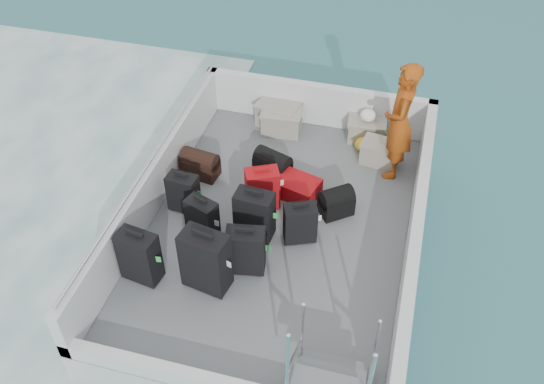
{
  "coord_description": "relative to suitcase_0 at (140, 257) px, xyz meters",
  "views": [
    {
      "loc": [
        1.37,
        -5.4,
        6.4
      ],
      "look_at": [
        -0.15,
        0.25,
        1.0
      ],
      "focal_mm": 40.0,
      "sensor_mm": 36.0,
      "label": 1
    }
  ],
  "objects": [
    {
      "name": "suitcase_2",
      "position": [
        0.06,
        1.25,
        -0.07
      ],
      "size": [
        0.42,
        0.28,
        0.58
      ],
      "primitive_type": "cube",
      "rotation": [
        0.0,
        0.0,
        -0.1
      ],
      "color": "black",
      "rests_on": "deck"
    },
    {
      "name": "suitcase_3",
      "position": [
        0.8,
        0.1,
        0.05
      ],
      "size": [
        0.6,
        0.41,
        0.83
      ],
      "primitive_type": "cube",
      "rotation": [
        0.0,
        0.0,
        -0.18
      ],
      "color": "black",
      "rests_on": "deck"
    },
    {
      "name": "suitcase_4",
      "position": [
        1.12,
        1.03,
        -0.01
      ],
      "size": [
        0.5,
        0.32,
        0.71
      ],
      "primitive_type": "cube",
      "rotation": [
        0.0,
        0.0,
        -0.07
      ],
      "color": "black",
      "rests_on": "deck"
    },
    {
      "name": "white_bag",
      "position": [
        2.2,
        3.44,
        0.05
      ],
      "size": [
        0.24,
        0.24,
        0.18
      ],
      "primitive_type": "ellipsoid",
      "color": "white",
      "rests_on": "crate_2"
    },
    {
      "name": "suitcase_8",
      "position": [
        1.44,
        1.93,
        -0.23
      ],
      "size": [
        0.74,
        0.58,
        0.26
      ],
      "primitive_type": "cube",
      "rotation": [
        0.0,
        0.0,
        1.3
      ],
      "color": "#B60E15",
      "rests_on": "deck"
    },
    {
      "name": "deck",
      "position": [
        1.38,
        1.24,
        -0.37
      ],
      "size": [
        3.3,
        4.7,
        0.02
      ],
      "primitive_type": "cube",
      "color": "slate",
      "rests_on": "ferry_hull"
    },
    {
      "name": "suitcase_1",
      "position": [
        0.48,
        0.84,
        -0.06
      ],
      "size": [
        0.46,
        0.35,
        0.6
      ],
      "primitive_type": "cube",
      "rotation": [
        0.0,
        0.0,
        -0.35
      ],
      "color": "black",
      "rests_on": "deck"
    },
    {
      "name": "duffel_2",
      "position": [
        2.05,
        1.71,
        -0.2
      ],
      "size": [
        0.52,
        0.5,
        0.32
      ],
      "primitive_type": null,
      "rotation": [
        0.0,
        0.0,
        0.66
      ],
      "color": "black",
      "rests_on": "deck"
    },
    {
      "name": "suitcase_0",
      "position": [
        0.0,
        0.0,
        0.0
      ],
      "size": [
        0.5,
        0.34,
        0.72
      ],
      "primitive_type": "cube",
      "rotation": [
        0.0,
        0.0,
        -0.16
      ],
      "color": "black",
      "rests_on": "deck"
    },
    {
      "name": "crate_0",
      "position": [
        0.79,
        3.44,
        -0.18
      ],
      "size": [
        0.69,
        0.55,
        0.37
      ],
      "primitive_type": "cube",
      "rotation": [
        0.0,
        0.0,
        -0.24
      ],
      "color": "#9D9589",
      "rests_on": "deck"
    },
    {
      "name": "duffel_1",
      "position": [
        1.03,
        2.24,
        -0.2
      ],
      "size": [
        0.59,
        0.46,
        0.32
      ],
      "primitive_type": null,
      "rotation": [
        0.0,
        0.0,
        -0.35
      ],
      "color": "black",
      "rests_on": "deck"
    },
    {
      "name": "ferry_hull",
      "position": [
        1.38,
        1.24,
        -0.68
      ],
      "size": [
        3.6,
        5.0,
        0.6
      ],
      "primitive_type": "cube",
      "color": "silver",
      "rests_on": "ground"
    },
    {
      "name": "duffel_0",
      "position": [
        0.02,
        1.98,
        -0.2
      ],
      "size": [
        0.56,
        0.37,
        0.32
      ],
      "primitive_type": null,
      "rotation": [
        0.0,
        0.0,
        -0.15
      ],
      "color": "black",
      "rests_on": "deck"
    },
    {
      "name": "suitcase_5",
      "position": [
        1.06,
        1.58,
        -0.05
      ],
      "size": [
        0.51,
        0.43,
        0.61
      ],
      "primitive_type": "cube",
      "rotation": [
        0.0,
        0.0,
        0.45
      ],
      "color": "#B60E15",
      "rests_on": "deck"
    },
    {
      "name": "crate_2",
      "position": [
        2.2,
        3.44,
        -0.2
      ],
      "size": [
        0.57,
        0.42,
        0.32
      ],
      "primitive_type": "cube",
      "rotation": [
        0.0,
        0.0,
        0.1
      ],
      "color": "#9D9589",
      "rests_on": "deck"
    },
    {
      "name": "suitcase_6",
      "position": [
        1.17,
        0.45,
        -0.04
      ],
      "size": [
        0.5,
        0.35,
        0.64
      ],
      "primitive_type": "cube",
      "rotation": [
        0.0,
        0.0,
        0.18
      ],
      "color": "black",
      "rests_on": "deck"
    },
    {
      "name": "deck_fittings",
      "position": [
        1.72,
        0.92,
        0.01
      ],
      "size": [
        3.6,
        5.0,
        0.9
      ],
      "color": "silver",
      "rests_on": "deck"
    },
    {
      "name": "ground",
      "position": [
        1.38,
        1.24,
        -0.98
      ],
      "size": [
        160.0,
        160.0,
        0.0
      ],
      "primitive_type": "plane",
      "color": "#185356",
      "rests_on": "ground"
    },
    {
      "name": "crate_3",
      "position": [
        2.48,
        2.93,
        -0.2
      ],
      "size": [
        0.57,
        0.44,
        0.31
      ],
      "primitive_type": "cube",
      "rotation": [
        0.0,
        0.0,
        -0.17
      ],
      "color": "#9D9589",
      "rests_on": "deck"
    },
    {
      "name": "crate_1",
      "position": [
        0.89,
        3.29,
        -0.18
      ],
      "size": [
        0.62,
        0.46,
        0.35
      ],
      "primitive_type": "cube",
      "rotation": [
        0.0,
        0.0,
        0.1
      ],
      "color": "#9D9589",
      "rests_on": "deck"
    },
    {
      "name": "suitcase_7",
      "position": [
        1.69,
        1.1,
        -0.07
      ],
      "size": [
        0.47,
        0.37,
        0.57
      ],
      "primitive_type": "cube",
      "rotation": [
        0.0,
        0.0,
        0.4
      ],
      "color": "black",
      "rests_on": "deck"
    },
    {
      "name": "passenger",
      "position": [
        2.68,
        2.77,
        0.52
      ],
      "size": [
        0.46,
        0.67,
        1.77
      ],
      "primitive_type": "imported",
      "rotation": [
        0.0,
        0.0,
        -1.52
      ],
      "color": "orange",
      "rests_on": "deck"
    },
    {
      "name": "yellow_bag",
      "position": [
        2.21,
        3.15,
        -0.25
      ],
      "size": [
        0.28,
        0.26,
        0.22
      ],
      "primitive_type": "ellipsoid",
      "color": "gold",
      "rests_on": "deck"
    }
  ]
}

